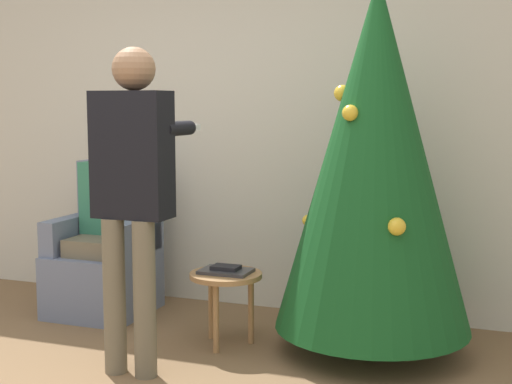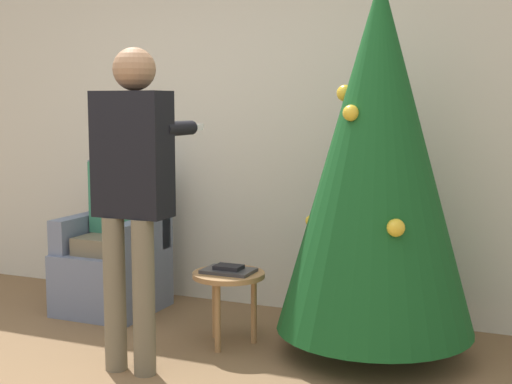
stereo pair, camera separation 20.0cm
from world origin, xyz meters
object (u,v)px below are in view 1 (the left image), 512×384
Objects in this scene: person_seated at (103,216)px; person_standing at (132,180)px; side_stool at (226,283)px; armchair at (106,260)px; christmas_tree at (375,155)px.

person_standing reaches higher than person_seated.
person_standing is 3.93× the size of side_stool.
armchair is 0.32m from person_seated.
armchair is 1.12m from side_stool.
side_stool is (1.06, -0.36, 0.02)m from armchair.
christmas_tree is 2.07m from armchair.
christmas_tree is 4.87× the size of side_stool.
christmas_tree is 1.73× the size of person_seated.
side_stool is (-0.85, -0.17, -0.78)m from christmas_tree.
person_standing is (-1.15, -0.73, -0.11)m from christmas_tree.
armchair is 2.34× the size of side_stool.
christmas_tree reaches higher than person_standing.
armchair is 0.60× the size of person_standing.
christmas_tree is at bearing -5.79° from armchair.
armchair is (-1.91, 0.19, -0.79)m from christmas_tree.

